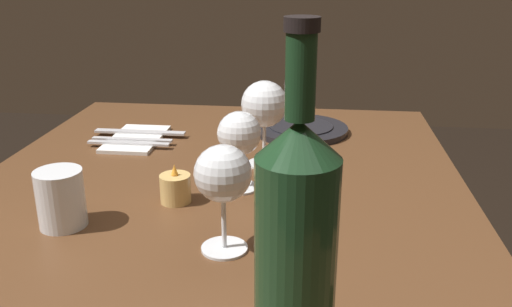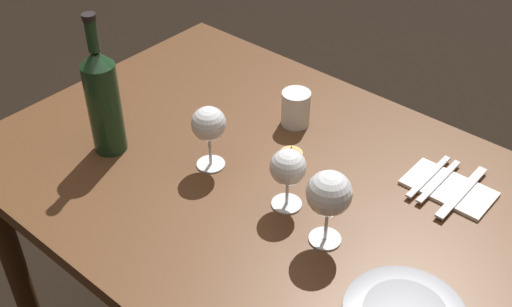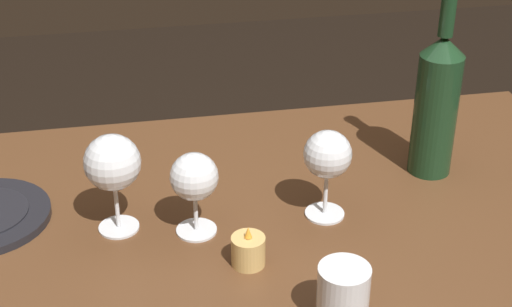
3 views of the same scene
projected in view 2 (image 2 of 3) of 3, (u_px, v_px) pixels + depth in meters
The scene contains 11 objects.
dining_table at pixel (266, 206), 1.48m from camera, with size 1.30×0.90×0.74m.
wine_glass_left at pixel (329, 195), 1.20m from camera, with size 0.09×0.09×0.17m.
wine_glass_right at pixel (209, 125), 1.39m from camera, with size 0.08×0.08×0.16m.
wine_glass_centre at pixel (288, 168), 1.29m from camera, with size 0.08×0.08×0.14m.
wine_bottle at pixel (103, 99), 1.43m from camera, with size 0.08×0.08×0.35m.
water_tumbler at pixel (296, 110), 1.57m from camera, with size 0.07×0.07×0.09m.
votive_candle at pixel (291, 161), 1.44m from camera, with size 0.05×0.05×0.07m.
folded_napkin at pixel (449, 188), 1.39m from camera, with size 0.19×0.11×0.01m.
fork_inner at pixel (439, 181), 1.40m from camera, with size 0.01×0.18×0.00m.
fork_outer at pixel (429, 176), 1.41m from camera, with size 0.01×0.18×0.00m.
table_knife at pixel (462, 192), 1.37m from camera, with size 0.02×0.21×0.00m.
Camera 2 is at (0.70, -0.85, 1.66)m, focal length 44.61 mm.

